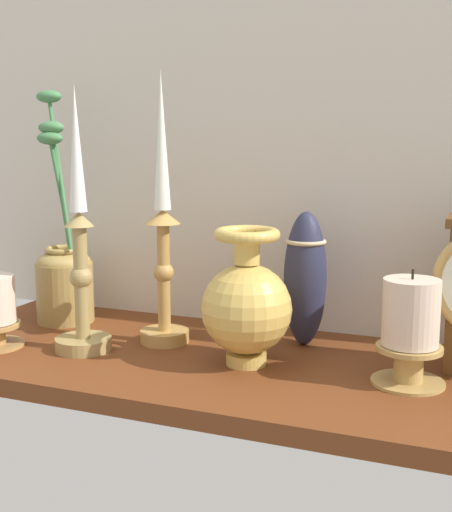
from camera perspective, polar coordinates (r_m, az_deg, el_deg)
The scene contains 8 objects.
ground_plane at distance 92.11cm, azimuth 3.12°, elevation -9.57°, with size 100.00×36.00×2.40cm, color brown.
back_wall at distance 104.59cm, azimuth 6.64°, elevation 11.49°, with size 120.00×2.00×65.00cm, color silver.
candlestick_tall_left at distance 97.46cm, azimuth -5.26°, elevation 1.36°, with size 7.09×7.09×38.59cm.
candlestick_tall_center at distance 95.80cm, azimuth -12.04°, elevation -0.23°, with size 7.87×7.87×36.43cm.
brass_vase_bulbous at distance 88.69cm, azimuth 1.73°, elevation -4.05°, with size 11.81×11.81×18.02cm.
brass_vase_jar at distance 112.68cm, azimuth -13.37°, elevation -1.29°, with size 9.67×9.11×36.75cm.
pillar_candle_front at distance 84.99cm, azimuth 15.10°, elevation -5.88°, with size 8.87×8.87×14.12cm.
tall_ceramic_vase at distance 97.46cm, azimuth 6.61°, elevation -1.84°, with size 6.08×6.08×19.25cm.
Camera 1 is at (27.80, -82.28, 29.48)cm, focal length 48.00 mm.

